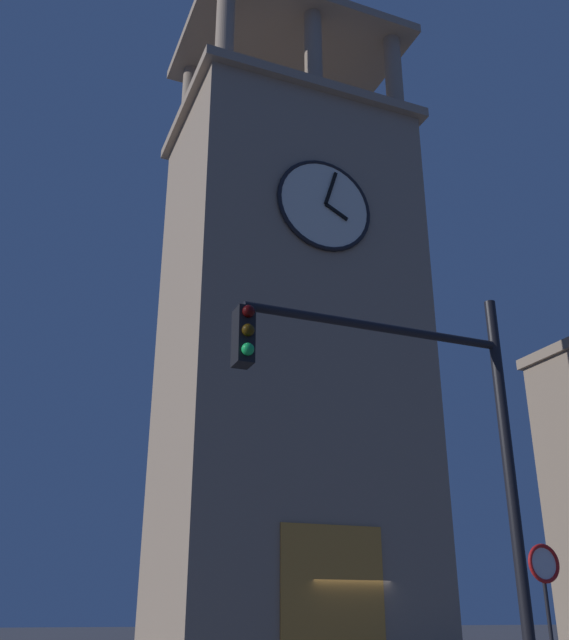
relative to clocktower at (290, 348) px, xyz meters
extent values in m
cube|color=gray|center=(0.00, -0.02, -0.67)|extent=(8.44, 6.17, 19.63)
cube|color=gray|center=(0.00, -0.02, 9.35)|extent=(9.04, 6.77, 0.40)
cylinder|color=gray|center=(-3.62, 2.47, 11.48)|extent=(0.70, 0.70, 3.86)
cylinder|color=gray|center=(0.00, 2.47, 11.48)|extent=(0.70, 0.70, 3.86)
cylinder|color=gray|center=(3.62, 2.47, 11.48)|extent=(0.70, 0.70, 3.86)
cylinder|color=gray|center=(-3.62, -2.50, 11.48)|extent=(0.70, 0.70, 3.86)
cylinder|color=gray|center=(0.00, -2.50, 11.48)|extent=(0.70, 0.70, 3.86)
cylinder|color=gray|center=(3.62, -2.50, 11.48)|extent=(0.70, 0.70, 3.86)
cube|color=gray|center=(0.00, -0.02, 13.61)|extent=(9.04, 6.77, 0.40)
cylinder|color=black|center=(0.00, -0.02, 14.90)|extent=(0.12, 0.12, 2.19)
cylinder|color=silver|center=(0.00, 3.13, 4.21)|extent=(3.38, 0.12, 3.38)
torus|color=black|center=(0.00, 3.15, 4.21)|extent=(3.54, 0.16, 3.54)
cube|color=black|center=(-0.41, 3.23, 3.99)|extent=(0.88, 0.06, 0.54)
cube|color=black|center=(-0.22, 3.23, 4.89)|extent=(0.55, 0.06, 1.41)
cube|color=orange|center=(0.00, 3.02, -8.48)|extent=(3.20, 0.24, 4.00)
cylinder|color=black|center=(2.92, 14.61, -7.53)|extent=(0.16, 0.16, 5.89)
cylinder|color=black|center=(4.85, 14.61, -5.28)|extent=(3.87, 0.12, 0.12)
cube|color=black|center=(6.79, 14.61, -5.71)|extent=(0.22, 0.30, 0.75)
sphere|color=#360505|center=(6.79, 14.79, -5.43)|extent=(0.16, 0.16, 0.16)
sphere|color=#392705|center=(6.79, 14.79, -5.68)|extent=(0.16, 0.16, 0.16)
sphere|color=#18C154|center=(6.79, 14.79, -5.93)|extent=(0.16, 0.16, 0.16)
cylinder|color=black|center=(-1.35, 10.14, -9.16)|extent=(0.08, 0.08, 2.65)
cylinder|color=white|center=(-1.35, 10.18, -7.93)|extent=(0.70, 0.04, 0.70)
torus|color=red|center=(-1.35, 10.20, -7.93)|extent=(0.78, 0.08, 0.78)
camera|label=1|loc=(9.53, 22.60, -8.93)|focal=40.67mm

